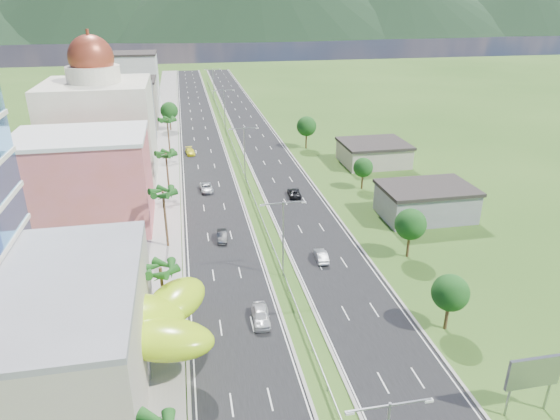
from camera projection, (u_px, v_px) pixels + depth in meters
ground at (300, 319)px, 59.06m from camera, size 500.00×500.00×0.00m
road_left at (200, 133)px, 138.88m from camera, size 11.00×260.00×0.04m
road_right at (253, 131)px, 141.53m from camera, size 11.00×260.00×0.04m
sidewalk_left at (165, 135)px, 137.19m from camera, size 7.00×260.00×0.12m
median_guardrail at (234, 147)px, 123.73m from camera, size 0.10×216.06×0.76m
streetlight_median_b at (283, 231)px, 65.41m from camera, size 6.04×0.25×11.00m
streetlight_median_c at (244, 148)px, 101.48m from camera, size 6.04×0.25×11.00m
streetlight_median_d at (224, 105)px, 142.06m from camera, size 6.04×0.25×11.00m
streetlight_median_e at (213, 80)px, 182.64m from camera, size 6.04×0.25×11.00m
lime_canopy at (115, 323)px, 49.95m from camera, size 18.00×15.00×7.40m
pink_shophouse at (85, 183)px, 80.02m from camera, size 20.00×15.00×15.00m
domed_building at (101, 126)px, 99.24m from camera, size 20.00×20.00×28.70m
midrise_grey at (120, 116)px, 123.28m from camera, size 16.00×15.00×16.00m
midrise_beige at (128, 104)px, 143.71m from camera, size 16.00×15.00×13.00m
midrise_white at (133, 83)px, 163.46m from camera, size 16.00×15.00×18.00m
billboard at (534, 374)px, 44.08m from camera, size 5.20×0.35×6.20m
shed_near at (426, 203)px, 85.55m from camera, size 15.00×10.00×5.00m
shed_far at (373, 154)px, 113.07m from camera, size 14.00×12.00×4.40m
palm_tree_b at (161, 271)px, 55.34m from camera, size 3.60×3.60×8.10m
palm_tree_c at (163, 195)px, 72.81m from camera, size 3.60×3.60×9.60m
palm_tree_d at (166, 155)px, 93.93m from camera, size 3.60×3.60×8.60m
palm_tree_e at (167, 121)px, 116.17m from camera, size 3.60×3.60×9.40m
leafy_tree_lfar at (169, 111)px, 139.79m from camera, size 4.90×4.90×8.05m
leafy_tree_ra at (450, 293)px, 55.48m from camera, size 4.20×4.20×6.90m
leafy_tree_rb at (411, 224)px, 71.18m from camera, size 4.55×4.55×7.47m
leafy_tree_rc at (363, 168)px, 97.28m from camera, size 3.85×3.85×6.33m
leafy_tree_rd at (307, 126)px, 123.15m from camera, size 4.90×4.90×8.05m
mountain_ridge at (254, 36)px, 475.42m from camera, size 860.00×140.00×90.00m
car_white_near_left at (261, 315)px, 58.17m from camera, size 2.29×5.09×1.70m
car_dark_left at (222, 236)px, 77.75m from camera, size 1.75×4.37×1.41m
car_silver_mid_left at (206, 188)px, 97.36m from camera, size 2.62×5.11×1.38m
car_yellow_far_left at (190, 151)px, 120.08m from camera, size 2.52×5.00×1.39m
car_silver_right at (321, 256)px, 71.82m from camera, size 1.81×4.47×1.44m
car_dark_far_right at (294, 193)px, 94.96m from camera, size 2.62×5.02×1.35m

